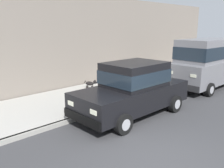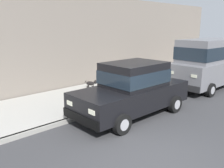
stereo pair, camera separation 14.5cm
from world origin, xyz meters
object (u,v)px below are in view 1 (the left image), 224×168
Objects in this scene: car_black_sedan at (133,88)px; dog_black at (91,83)px; car_grey_van at (207,61)px; fire_hydrant at (166,79)px.

car_black_sedan is 3.64m from dog_black.
car_grey_van is at bearing 54.68° from dog_black.
dog_black is 3.97m from fire_hydrant.
car_grey_van is 6.91× the size of dog_black.
dog_black is (-3.49, -4.93, -0.97)m from car_grey_van.
fire_hydrant is (-1.44, 4.29, -0.51)m from car_black_sedan.
car_grey_van is at bearing 46.63° from fire_hydrant.
car_black_sedan is at bearing -90.06° from car_grey_van.
dog_black is 0.99× the size of fire_hydrant.
fire_hydrant is (-1.44, -1.53, -0.92)m from car_grey_van.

